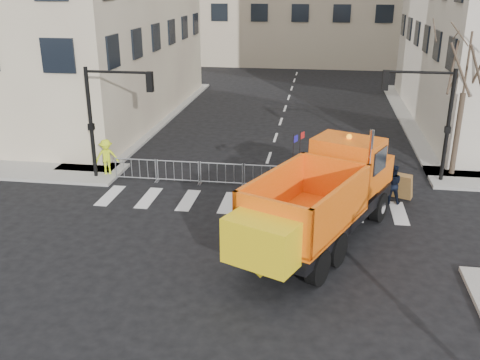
# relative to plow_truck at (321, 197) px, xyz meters

# --- Properties ---
(ground) EXTENTS (120.00, 120.00, 0.00)m
(ground) POSITION_rel_plow_truck_xyz_m (-2.84, -2.26, -1.84)
(ground) COLOR black
(ground) RESTS_ON ground
(sidewalk_back) EXTENTS (64.00, 5.00, 0.15)m
(sidewalk_back) POSITION_rel_plow_truck_xyz_m (-2.84, 6.24, -1.77)
(sidewalk_back) COLOR gray
(sidewalk_back) RESTS_ON ground
(traffic_light_left) EXTENTS (0.18, 0.18, 5.40)m
(traffic_light_left) POSITION_rel_plow_truck_xyz_m (-10.84, 5.24, 0.86)
(traffic_light_left) COLOR black
(traffic_light_left) RESTS_ON ground
(traffic_light_right) EXTENTS (0.18, 0.18, 5.40)m
(traffic_light_right) POSITION_rel_plow_truck_xyz_m (5.66, 7.24, 0.86)
(traffic_light_right) COLOR black
(traffic_light_right) RESTS_ON ground
(crowd_barriers) EXTENTS (12.60, 0.60, 1.10)m
(crowd_barriers) POSITION_rel_plow_truck_xyz_m (-3.59, 5.34, -1.29)
(crowd_barriers) COLOR #9EA0A5
(crowd_barriers) RESTS_ON ground
(street_tree) EXTENTS (3.00, 3.00, 7.50)m
(street_tree) POSITION_rel_plow_truck_xyz_m (6.36, 8.24, 1.91)
(street_tree) COLOR #382B21
(street_tree) RESTS_ON ground
(plow_truck) EXTENTS (6.94, 10.90, 4.14)m
(plow_truck) POSITION_rel_plow_truck_xyz_m (0.00, 0.00, 0.00)
(plow_truck) COLOR black
(plow_truck) RESTS_ON ground
(cop_a) EXTENTS (0.82, 0.81, 1.91)m
(cop_a) POSITION_rel_plow_truck_xyz_m (2.21, 4.74, -0.89)
(cop_a) COLOR black
(cop_a) RESTS_ON ground
(cop_b) EXTENTS (0.86, 0.69, 1.73)m
(cop_b) POSITION_rel_plow_truck_xyz_m (3.02, 4.32, -0.98)
(cop_b) COLOR black
(cop_b) RESTS_ON ground
(cop_c) EXTENTS (0.85, 1.11, 1.76)m
(cop_c) POSITION_rel_plow_truck_xyz_m (2.64, 4.70, -0.96)
(cop_c) COLOR black
(cop_c) RESTS_ON ground
(worker) EXTENTS (1.29, 1.07, 1.74)m
(worker) POSITION_rel_plow_truck_xyz_m (-10.37, 5.59, -0.82)
(worker) COLOR #D2EE1C
(worker) RESTS_ON sidewalk_back
(newspaper_box) EXTENTS (0.51, 0.47, 1.10)m
(newspaper_box) POSITION_rel_plow_truck_xyz_m (2.79, 7.88, -1.14)
(newspaper_box) COLOR maroon
(newspaper_box) RESTS_ON sidewalk_back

